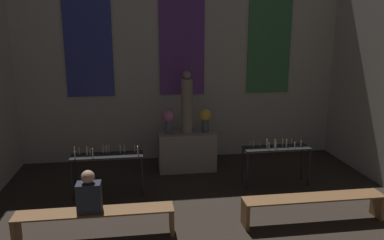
% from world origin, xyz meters
% --- Properties ---
extents(wall_back, '(7.90, 0.16, 5.02)m').
position_xyz_m(wall_back, '(0.00, 10.88, 2.54)').
color(wall_back, '#B2AD9E').
rests_on(wall_back, ground_plane).
extents(altar, '(1.28, 0.59, 0.87)m').
position_xyz_m(altar, '(0.00, 9.93, 0.43)').
color(altar, gray).
rests_on(altar, ground_plane).
extents(statue, '(0.25, 0.25, 1.39)m').
position_xyz_m(statue, '(0.00, 9.93, 1.52)').
color(statue, gray).
rests_on(statue, altar).
extents(flower_vase_left, '(0.27, 0.27, 0.54)m').
position_xyz_m(flower_vase_left, '(-0.42, 9.93, 1.20)').
color(flower_vase_left, '#4C5666').
rests_on(flower_vase_left, altar).
extents(flower_vase_right, '(0.27, 0.27, 0.54)m').
position_xyz_m(flower_vase_right, '(0.42, 9.93, 1.20)').
color(flower_vase_right, '#4C5666').
rests_on(flower_vase_right, altar).
extents(candle_rack_left, '(1.35, 0.40, 1.01)m').
position_xyz_m(candle_rack_left, '(-1.69, 8.80, 0.70)').
color(candle_rack_left, black).
rests_on(candle_rack_left, ground_plane).
extents(candle_rack_right, '(1.35, 0.40, 1.01)m').
position_xyz_m(candle_rack_right, '(1.68, 8.80, 0.70)').
color(candle_rack_right, black).
rests_on(candle_rack_right, ground_plane).
extents(pew_back_left, '(2.38, 0.36, 0.45)m').
position_xyz_m(pew_back_left, '(-1.76, 7.24, 0.34)').
color(pew_back_left, brown).
rests_on(pew_back_left, ground_plane).
extents(pew_back_right, '(2.38, 0.36, 0.45)m').
position_xyz_m(pew_back_right, '(1.76, 7.24, 0.34)').
color(pew_back_right, brown).
rests_on(pew_back_right, ground_plane).
extents(person_seated, '(0.36, 0.24, 0.66)m').
position_xyz_m(person_seated, '(-1.83, 7.24, 0.73)').
color(person_seated, '#282D38').
rests_on(person_seated, pew_back_left).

